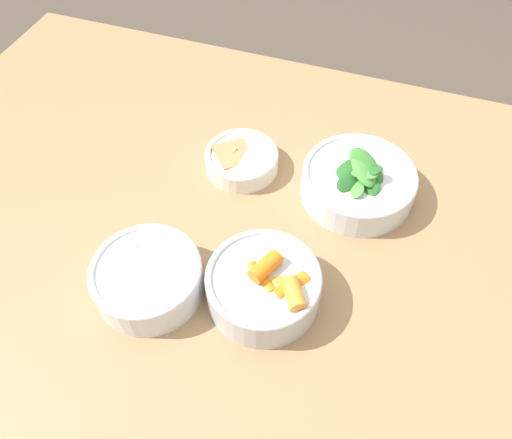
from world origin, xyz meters
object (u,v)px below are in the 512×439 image
object	(u,v)px
bowl_greens	(359,181)
bowl_beans_hotdog	(148,278)
bowl_carrots	(265,285)
bowl_cookies	(241,159)

from	to	relation	value
bowl_greens	bowl_beans_hotdog	world-z (taller)	bowl_greens
bowl_carrots	bowl_cookies	bearing A→B (deg)	-62.71
bowl_carrots	bowl_beans_hotdog	xyz separation A→B (m)	(0.15, 0.04, -0.01)
bowl_greens	bowl_cookies	world-z (taller)	bowl_greens
bowl_greens	bowl_cookies	size ratio (longest dim) A/B	1.46
bowl_beans_hotdog	bowl_carrots	bearing A→B (deg)	-166.39
bowl_beans_hotdog	bowl_cookies	xyz separation A→B (m)	(-0.04, -0.26, -0.01)
bowl_beans_hotdog	bowl_cookies	bearing A→B (deg)	-98.63
bowl_carrots	bowl_beans_hotdog	distance (m)	0.16
bowl_beans_hotdog	bowl_greens	bearing A→B (deg)	-131.65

